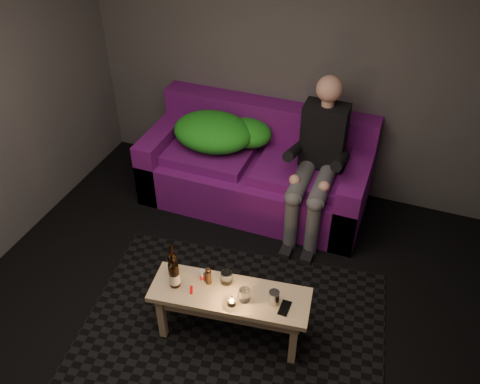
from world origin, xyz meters
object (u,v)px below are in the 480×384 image
object	(u,v)px
beer_bottle_b	(174,274)
steel_cup	(274,297)
beer_bottle_a	(173,263)
person	(318,157)
sofa	(257,170)
coffee_table	(230,301)

from	to	relation	value
beer_bottle_b	steel_cup	size ratio (longest dim) A/B	3.00
beer_bottle_b	steel_cup	xyz separation A→B (m)	(0.71, 0.10, -0.06)
beer_bottle_a	beer_bottle_b	world-z (taller)	beer_bottle_b
person	steel_cup	xyz separation A→B (m)	(0.07, -1.46, -0.22)
sofa	person	size ratio (longest dim) A/B	1.50
coffee_table	beer_bottle_b	distance (m)	0.45
coffee_table	steel_cup	distance (m)	0.34
beer_bottle_b	person	bearing A→B (deg)	67.58
coffee_table	beer_bottle_a	world-z (taller)	beer_bottle_a
person	steel_cup	distance (m)	1.47
coffee_table	beer_bottle_b	world-z (taller)	beer_bottle_b
person	beer_bottle_b	bearing A→B (deg)	-112.42
steel_cup	sofa	bearing A→B (deg)	112.80
person	beer_bottle_b	size ratio (longest dim) A/B	4.62
sofa	beer_bottle_b	size ratio (longest dim) A/B	6.92
steel_cup	beer_bottle_b	bearing A→B (deg)	-172.14
person	steel_cup	world-z (taller)	person
beer_bottle_a	beer_bottle_b	bearing A→B (deg)	-57.90
steel_cup	beer_bottle_a	bearing A→B (deg)	-179.90
coffee_table	beer_bottle_b	xyz separation A→B (m)	(-0.39, -0.07, 0.20)
person	beer_bottle_b	xyz separation A→B (m)	(-0.64, -1.55, -0.16)
sofa	steel_cup	world-z (taller)	sofa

